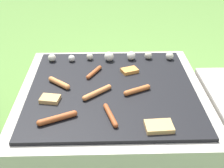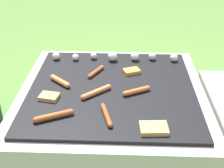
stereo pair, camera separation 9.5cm
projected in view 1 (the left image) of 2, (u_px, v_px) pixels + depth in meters
name	position (u px, v px, depth m)	size (l,w,h in m)	color
ground_plane	(112.00, 145.00, 1.84)	(14.00, 14.00, 0.00)	#567F38
grill	(112.00, 118.00, 1.74)	(0.97, 0.97, 0.40)	#B2AA9E
sausage_front_center	(137.00, 90.00, 1.59)	(0.14, 0.09, 0.03)	#B7602D
sausage_back_left	(110.00, 115.00, 1.40)	(0.06, 0.17, 0.02)	#93421E
sausage_mid_left	(97.00, 92.00, 1.57)	(0.15, 0.13, 0.03)	#C6753D
sausage_front_right	(94.00, 72.00, 1.76)	(0.09, 0.14, 0.02)	#A34C23
sausage_mid_right	(57.00, 118.00, 1.38)	(0.17, 0.10, 0.03)	#A34C23
sausage_back_right	(59.00, 83.00, 1.65)	(0.12, 0.12, 0.03)	#C6753D
bread_slice_left	(159.00, 126.00, 1.33)	(0.12, 0.09, 0.02)	tan
bread_slice_center	(50.00, 99.00, 1.52)	(0.10, 0.09, 0.02)	tan
bread_slice_right	(130.00, 71.00, 1.78)	(0.11, 0.09, 0.02)	#D18438
mushroom_row	(114.00, 56.00, 1.91)	(0.77, 0.07, 0.06)	beige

